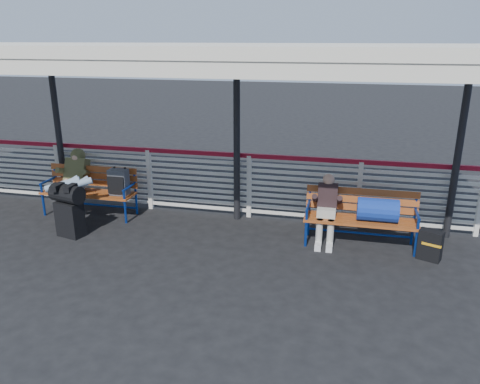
% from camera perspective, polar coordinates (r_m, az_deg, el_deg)
% --- Properties ---
extents(ground, '(60.00, 60.00, 0.00)m').
position_cam_1_polar(ground, '(7.98, -16.17, -6.54)').
color(ground, black).
rests_on(ground, ground).
extents(fence, '(12.08, 0.08, 1.24)m').
position_cam_1_polar(fence, '(9.34, -10.97, 1.84)').
color(fence, silver).
rests_on(fence, ground).
extents(canopy, '(12.60, 3.60, 3.16)m').
position_cam_1_polar(canopy, '(8.05, -15.09, 16.18)').
color(canopy, silver).
rests_on(canopy, ground).
extents(luggage_stack, '(0.62, 0.44, 0.92)m').
position_cam_1_polar(luggage_stack, '(8.45, -20.15, -1.88)').
color(luggage_stack, black).
rests_on(luggage_stack, ground).
extents(bench_left, '(1.80, 0.56, 0.95)m').
position_cam_1_polar(bench_left, '(9.23, -16.68, 0.83)').
color(bench_left, '#B05022').
rests_on(bench_left, ground).
extents(bench_right, '(1.80, 0.56, 0.92)m').
position_cam_1_polar(bench_right, '(7.79, 15.60, -2.25)').
color(bench_right, '#B05022').
rests_on(bench_right, ground).
extents(traveler_man, '(0.94, 1.64, 0.77)m').
position_cam_1_polar(traveler_man, '(9.10, -19.84, 1.16)').
color(traveler_man, '#8C9EBC').
rests_on(traveler_man, ground).
extents(companion_person, '(0.32, 0.66, 1.15)m').
position_cam_1_polar(companion_person, '(7.79, 10.52, -1.98)').
color(companion_person, '#B8B6A7').
rests_on(companion_person, ground).
extents(suitcase_side, '(0.39, 0.33, 0.48)m').
position_cam_1_polar(suitcase_side, '(7.76, 22.17, -6.03)').
color(suitcase_side, black).
rests_on(suitcase_side, ground).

